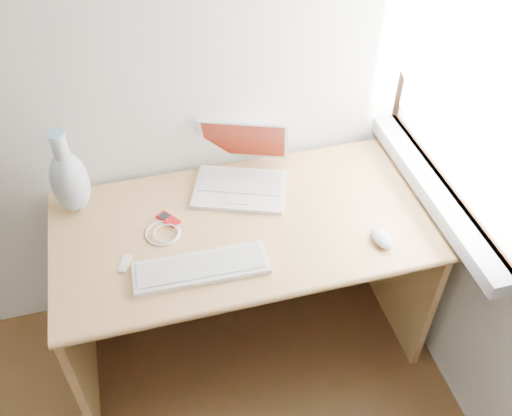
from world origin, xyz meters
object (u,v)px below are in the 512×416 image
object	(u,v)px
desk	(239,245)
laptop	(237,173)
external_keyboard	(201,268)
vase	(70,180)

from	to	relation	value
desk	laptop	distance (m)	0.30
desk	laptop	world-z (taller)	laptop
external_keyboard	desk	bearing A→B (deg)	55.87
desk	laptop	bearing A→B (deg)	78.21
external_keyboard	vase	xyz separation A→B (m)	(-0.39, 0.41, 0.13)
desk	external_keyboard	bearing A→B (deg)	-125.79
laptop	vase	world-z (taller)	vase
laptop	external_keyboard	size ratio (longest dim) A/B	0.89
desk	vase	size ratio (longest dim) A/B	3.96
laptop	external_keyboard	distance (m)	0.46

